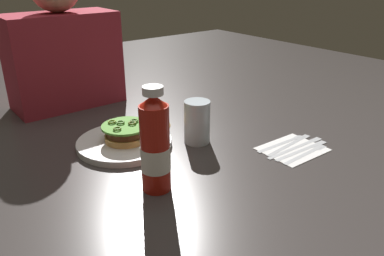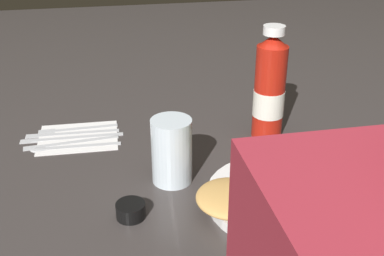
% 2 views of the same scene
% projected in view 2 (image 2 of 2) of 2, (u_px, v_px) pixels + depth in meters
% --- Properties ---
extents(ground_plane, '(3.00, 3.00, 0.00)m').
position_uv_depth(ground_plane, '(213.00, 173.00, 0.90)').
color(ground_plane, '#393432').
extents(dinner_plate, '(0.27, 0.27, 0.02)m').
position_uv_depth(dinner_plate, '(283.00, 198.00, 0.81)').
color(dinner_plate, white).
rests_on(dinner_plate, ground_plane).
extents(burger_sandwich, '(0.22, 0.14, 0.05)m').
position_uv_depth(burger_sandwich, '(264.00, 187.00, 0.79)').
color(burger_sandwich, tan).
rests_on(burger_sandwich, dinner_plate).
extents(ketchup_bottle, '(0.07, 0.07, 0.24)m').
position_uv_depth(ketchup_bottle, '(270.00, 90.00, 0.99)').
color(ketchup_bottle, '#B11C10').
rests_on(ketchup_bottle, ground_plane).
extents(water_glass, '(0.07, 0.07, 0.12)m').
position_uv_depth(water_glass, '(172.00, 151.00, 0.85)').
color(water_glass, silver).
rests_on(water_glass, ground_plane).
extents(condiment_cup, '(0.05, 0.05, 0.03)m').
position_uv_depth(condiment_cup, '(131.00, 210.00, 0.77)').
color(condiment_cup, black).
rests_on(condiment_cup, ground_plane).
extents(napkin, '(0.17, 0.14, 0.00)m').
position_uv_depth(napkin, '(78.00, 137.00, 1.03)').
color(napkin, white).
rests_on(napkin, ground_plane).
extents(fork_utensil, '(0.17, 0.02, 0.00)m').
position_uv_depth(fork_utensil, '(71.00, 128.00, 1.06)').
color(fork_utensil, silver).
rests_on(fork_utensil, napkin).
extents(table_knife, '(0.20, 0.02, 0.00)m').
position_uv_depth(table_knife, '(67.00, 132.00, 1.04)').
color(table_knife, silver).
rests_on(table_knife, napkin).
extents(butter_knife, '(0.22, 0.02, 0.00)m').
position_uv_depth(butter_knife, '(65.00, 137.00, 1.02)').
color(butter_knife, silver).
rests_on(butter_knife, napkin).
extents(steak_knife, '(0.20, 0.03, 0.00)m').
position_uv_depth(steak_knife, '(65.00, 142.00, 1.00)').
color(steak_knife, silver).
rests_on(steak_knife, napkin).
extents(spoon_utensil, '(0.19, 0.03, 0.00)m').
position_uv_depth(spoon_utensil, '(63.00, 146.00, 0.98)').
color(spoon_utensil, silver).
rests_on(spoon_utensil, napkin).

